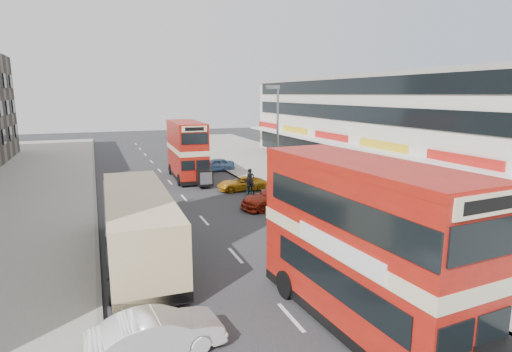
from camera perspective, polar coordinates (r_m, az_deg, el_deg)
name	(u,v)px	position (r m, az deg, el deg)	size (l,w,h in m)	color
ground	(320,350)	(13.70, 8.69, -22.36)	(160.00, 160.00, 0.00)	#28282B
road_surface	(184,198)	(31.32, -9.77, -2.95)	(12.00, 90.00, 0.01)	#28282B
pavement_right	(326,184)	(35.56, 9.52, -1.14)	(12.00, 90.00, 0.15)	gray
kerb_left	(95,205)	(30.75, -21.00, -3.67)	(0.20, 90.00, 0.16)	gray
kerb_right	(261,190)	(32.99, 0.66, -1.94)	(0.20, 90.00, 0.16)	gray
commercial_row	(391,125)	(41.08, 17.94, 6.63)	(9.90, 46.20, 9.30)	beige
street_lamp	(277,132)	(30.59, 2.82, 5.95)	(1.00, 0.20, 8.12)	slate
bus_main	(363,245)	(13.99, 14.36, -9.03)	(3.26, 9.71, 5.31)	black
bus_second	(187,150)	(37.98, -9.36, 3.52)	(2.75, 9.05, 4.94)	black
coach	(138,223)	(20.09, -15.69, -6.14)	(3.03, 11.01, 2.91)	black
car_left_front	(157,334)	(13.39, -13.32, -20.14)	(1.38, 3.94, 1.30)	white
car_right_a	(278,197)	(28.18, 2.99, -2.82)	(2.10, 5.17, 1.50)	#9A220F
car_right_b	(241,184)	(33.19, -1.99, -1.05)	(1.79, 3.89, 1.08)	orange
car_right_c	(215,165)	(41.57, -5.54, 1.52)	(1.51, 3.74, 1.27)	#5D8CBB
pedestrian_near	(307,191)	(28.32, 6.92, -2.06)	(0.71, 0.48, 1.93)	gray
cyclist	(250,187)	(31.29, -0.78, -1.51)	(0.72, 1.86, 2.08)	gray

